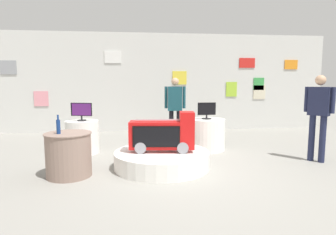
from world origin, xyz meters
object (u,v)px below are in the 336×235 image
object	(u,v)px
main_display_pedestal	(162,159)
display_pedestal_center_rear	(82,137)
tv_on_center_rear	(81,111)
shopper_browsing_rear	(175,104)
tv_on_left_rear	(207,110)
bottle_on_side_table	(58,126)
shopper_browsing_near_truck	(319,111)
side_table_round	(69,154)
novelty_firetruck_tv	(163,135)
display_pedestal_left_rear	(206,134)

from	to	relation	value
main_display_pedestal	display_pedestal_center_rear	distance (m)	2.13
tv_on_center_rear	shopper_browsing_rear	xyz separation A→B (m)	(2.25, 1.06, 0.03)
tv_on_left_rear	tv_on_center_rear	distance (m)	2.84
tv_on_center_rear	bottle_on_side_table	world-z (taller)	tv_on_center_rear
main_display_pedestal	display_pedestal_center_rear	xyz separation A→B (m)	(-1.66, 1.32, 0.21)
tv_on_left_rear	shopper_browsing_near_truck	world-z (taller)	shopper_browsing_near_truck
side_table_round	bottle_on_side_table	bearing A→B (deg)	-152.66
novelty_firetruck_tv	tv_on_left_rear	xyz separation A→B (m)	(1.15, 1.30, 0.32)
novelty_firetruck_tv	shopper_browsing_rear	world-z (taller)	shopper_browsing_rear
display_pedestal_left_rear	display_pedestal_center_rear	bearing A→B (deg)	179.57
tv_on_left_rear	side_table_round	size ratio (longest dim) A/B	0.55
display_pedestal_center_rear	shopper_browsing_near_truck	bearing A→B (deg)	-14.80
main_display_pedestal	tv_on_center_rear	distance (m)	2.27
display_pedestal_left_rear	main_display_pedestal	bearing A→B (deg)	-132.17
tv_on_left_rear	shopper_browsing_near_truck	xyz separation A→B (m)	(1.95, -1.24, 0.08)
main_display_pedestal	shopper_browsing_near_truck	bearing A→B (deg)	0.96
display_pedestal_left_rear	shopper_browsing_rear	distance (m)	1.38
tv_on_center_rear	side_table_round	bearing A→B (deg)	-88.24
tv_on_center_rear	tv_on_left_rear	bearing A→B (deg)	-0.43
display_pedestal_left_rear	side_table_round	size ratio (longest dim) A/B	1.11
tv_on_left_rear	bottle_on_side_table	size ratio (longest dim) A/B	1.34
side_table_round	bottle_on_side_table	xyz separation A→B (m)	(-0.13, -0.07, 0.49)
side_table_round	shopper_browsing_near_truck	world-z (taller)	shopper_browsing_near_truck
side_table_round	shopper_browsing_rear	bearing A→B (deg)	50.77
novelty_firetruck_tv	bottle_on_side_table	xyz separation A→B (m)	(-1.76, -0.38, 0.26)
tv_on_center_rear	side_table_round	world-z (taller)	tv_on_center_rear
main_display_pedestal	shopper_browsing_rear	distance (m)	2.58
main_display_pedestal	tv_on_center_rear	bearing A→B (deg)	141.71
tv_on_center_rear	shopper_browsing_near_truck	size ratio (longest dim) A/B	0.28
bottle_on_side_table	shopper_browsing_rear	distance (m)	3.61
display_pedestal_center_rear	shopper_browsing_rear	world-z (taller)	shopper_browsing_rear
shopper_browsing_near_truck	shopper_browsing_rear	distance (m)	3.44
tv_on_center_rear	bottle_on_side_table	xyz separation A→B (m)	(-0.08, -1.70, -0.09)
display_pedestal_center_rear	side_table_round	world-z (taller)	side_table_round
tv_on_center_rear	bottle_on_side_table	bearing A→B (deg)	-92.68
novelty_firetruck_tv	tv_on_left_rear	distance (m)	1.77
tv_on_left_rear	tv_on_center_rear	bearing A→B (deg)	179.57
side_table_round	bottle_on_side_table	size ratio (longest dim) A/B	2.46
side_table_round	shopper_browsing_rear	size ratio (longest dim) A/B	0.46
tv_on_left_rear	novelty_firetruck_tv	bearing A→B (deg)	-131.48
display_pedestal_center_rear	novelty_firetruck_tv	bearing A→B (deg)	-38.18
novelty_firetruck_tv	bottle_on_side_table	distance (m)	1.82
main_display_pedestal	tv_on_center_rear	world-z (taller)	tv_on_center_rear
bottle_on_side_table	display_pedestal_left_rear	bearing A→B (deg)	29.98
bottle_on_side_table	shopper_browsing_near_truck	xyz separation A→B (m)	(4.86, 0.44, 0.14)
display_pedestal_left_rear	shopper_browsing_rear	xyz separation A→B (m)	(-0.59, 1.07, 0.63)
main_display_pedestal	side_table_round	world-z (taller)	side_table_round
tv_on_left_rear	side_table_round	world-z (taller)	tv_on_left_rear
display_pedestal_left_rear	shopper_browsing_near_truck	xyz separation A→B (m)	(1.95, -1.24, 0.65)
display_pedestal_center_rear	bottle_on_side_table	xyz separation A→B (m)	(-0.08, -1.70, 0.51)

